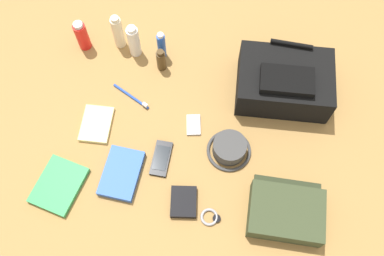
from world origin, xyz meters
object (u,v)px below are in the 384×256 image
wallet (184,202)px  toothbrush (133,97)px  toiletry_pouch (286,212)px  paperback_novel (59,185)px  cologne_bottle (161,60)px  wristwatch (210,217)px  sunscreen_spray (82,36)px  notepad (97,124)px  lotion_bottle (118,32)px  backpack (284,82)px  travel_guidebook (122,173)px  bucket_hat (229,148)px  toothpaste_tube (134,41)px  deodorant_spray (161,45)px  cell_phone (161,158)px  media_player (193,125)px

wallet → toothbrush: bearing=117.4°
toiletry_pouch → paperback_novel: bearing=-175.9°
cologne_bottle → wristwatch: 0.64m
sunscreen_spray → cologne_bottle: 0.34m
toothbrush → notepad: toothbrush is taller
lotion_bottle → paperback_novel: bearing=-94.6°
backpack → travel_guidebook: (-0.52, -0.46, -0.06)m
cologne_bottle → paperback_novel: (-0.25, -0.56, -0.04)m
bucket_hat → cologne_bottle: bearing=136.6°
travel_guidebook → toothbrush: bearing=97.4°
toothpaste_tube → wallet: size_ratio=1.45×
wristwatch → deodorant_spray: bearing=116.7°
wristwatch → toothbrush: toothbrush is taller
bucket_hat → paperback_novel: size_ratio=0.78×
lotion_bottle → toothbrush: lotion_bottle is taller
toiletry_pouch → notepad: 0.77m
toothbrush → wallet: size_ratio=1.48×
backpack → wallet: size_ratio=3.40×
toothpaste_tube → travel_guidebook: 0.54m
cell_phone → wristwatch: bearing=-39.5°
sunscreen_spray → backpack: bearing=-4.0°
toothpaste_tube → notepad: toothpaste_tube is taller
cell_phone → lotion_bottle: bearing=121.2°
toothpaste_tube → notepad: size_ratio=1.07×
travel_guidebook → wristwatch: 0.35m
sunscreen_spray → paperback_novel: size_ratio=0.68×
sunscreen_spray → wristwatch: 0.88m
wristwatch → cell_phone: bearing=140.5°
bucket_hat → toothpaste_tube: 0.58m
toiletry_pouch → paperback_novel: 0.80m
lotion_bottle → deodorant_spray: bearing=-5.9°
travel_guidebook → media_player: bearing=48.9°
wallet → notepad: (-0.39, 0.23, -0.00)m
bucket_hat → travel_guidebook: 0.40m
travel_guidebook → media_player: (0.21, 0.24, -0.01)m
wristwatch → notepad: size_ratio=0.47×
toothbrush → media_player: bearing=-15.3°
deodorant_spray → notepad: deodorant_spray is taller
lotion_bottle → travel_guidebook: bearing=-74.2°
paperback_novel → wallet: 0.45m
toothpaste_tube → cell_phone: 0.49m
toothpaste_tube → sunscreen_spray: bearing=-177.2°
lotion_bottle → deodorant_spray: 0.18m
travel_guidebook → toothpaste_tube: bearing=99.1°
toiletry_pouch → lotion_bottle: (-0.75, 0.58, 0.04)m
wallet → wristwatch: bearing=-27.9°
paperback_novel → notepad: bearing=76.7°
deodorant_spray → toothbrush: size_ratio=0.85×
bucket_hat → cologne_bottle: cologne_bottle is taller
bucket_hat → lotion_bottle: 0.65m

